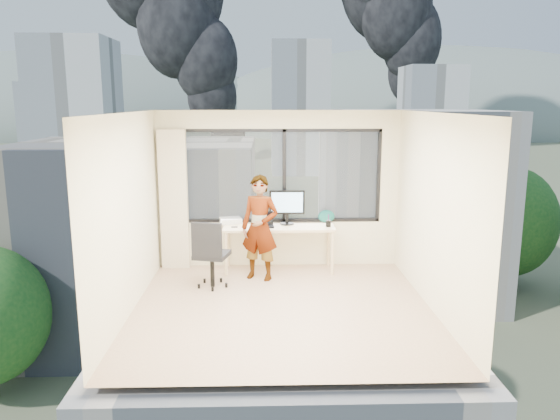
{
  "coord_description": "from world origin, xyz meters",
  "views": [
    {
      "loc": [
        -0.23,
        -6.82,
        2.74
      ],
      "look_at": [
        0.0,
        1.0,
        1.15
      ],
      "focal_mm": 34.4,
      "sensor_mm": 36.0,
      "label": 1
    }
  ],
  "objects_px": {
    "game_console": "(231,220)",
    "chair": "(212,253)",
    "person": "(260,228)",
    "desk": "(279,248)",
    "laptop": "(263,220)",
    "handbag": "(326,216)",
    "monitor": "(287,207)"
  },
  "relations": [
    {
      "from": "person",
      "to": "monitor",
      "type": "height_order",
      "value": "person"
    },
    {
      "from": "laptop",
      "to": "handbag",
      "type": "xyz_separation_m",
      "value": [
        1.05,
        0.28,
        -0.0
      ]
    },
    {
      "from": "desk",
      "to": "handbag",
      "type": "distance_m",
      "value": 0.96
    },
    {
      "from": "person",
      "to": "laptop",
      "type": "bearing_deg",
      "value": 103.46
    },
    {
      "from": "desk",
      "to": "person",
      "type": "relative_size",
      "value": 1.1
    },
    {
      "from": "person",
      "to": "monitor",
      "type": "xyz_separation_m",
      "value": [
        0.44,
        0.53,
        0.22
      ]
    },
    {
      "from": "monitor",
      "to": "handbag",
      "type": "distance_m",
      "value": 0.7
    },
    {
      "from": "desk",
      "to": "chair",
      "type": "height_order",
      "value": "chair"
    },
    {
      "from": "chair",
      "to": "monitor",
      "type": "relative_size",
      "value": 1.83
    },
    {
      "from": "desk",
      "to": "chair",
      "type": "bearing_deg",
      "value": -143.41
    },
    {
      "from": "handbag",
      "to": "game_console",
      "type": "bearing_deg",
      "value": -177.62
    },
    {
      "from": "person",
      "to": "handbag",
      "type": "distance_m",
      "value": 1.28
    },
    {
      "from": "person",
      "to": "game_console",
      "type": "bearing_deg",
      "value": 148.46
    },
    {
      "from": "monitor",
      "to": "handbag",
      "type": "bearing_deg",
      "value": 10.52
    },
    {
      "from": "chair",
      "to": "person",
      "type": "xyz_separation_m",
      "value": [
        0.71,
        0.35,
        0.29
      ]
    },
    {
      "from": "game_console",
      "to": "chair",
      "type": "bearing_deg",
      "value": -116.27
    },
    {
      "from": "game_console",
      "to": "laptop",
      "type": "distance_m",
      "value": 0.63
    },
    {
      "from": "chair",
      "to": "handbag",
      "type": "distance_m",
      "value": 2.1
    },
    {
      "from": "person",
      "to": "desk",
      "type": "bearing_deg",
      "value": 75.02
    },
    {
      "from": "person",
      "to": "monitor",
      "type": "distance_m",
      "value": 0.73
    },
    {
      "from": "person",
      "to": "chair",
      "type": "bearing_deg",
      "value": -132.03
    },
    {
      "from": "desk",
      "to": "person",
      "type": "xyz_separation_m",
      "value": [
        -0.31,
        -0.41,
        0.44
      ]
    },
    {
      "from": "chair",
      "to": "monitor",
      "type": "xyz_separation_m",
      "value": [
        1.16,
        0.88,
        0.51
      ]
    },
    {
      "from": "person",
      "to": "game_console",
      "type": "height_order",
      "value": "person"
    },
    {
      "from": "desk",
      "to": "person",
      "type": "bearing_deg",
      "value": -126.86
    },
    {
      "from": "chair",
      "to": "person",
      "type": "relative_size",
      "value": 0.64
    },
    {
      "from": "desk",
      "to": "game_console",
      "type": "bearing_deg",
      "value": 162.0
    },
    {
      "from": "person",
      "to": "laptop",
      "type": "distance_m",
      "value": 0.37
    },
    {
      "from": "desk",
      "to": "monitor",
      "type": "height_order",
      "value": "monitor"
    },
    {
      "from": "chair",
      "to": "laptop",
      "type": "relative_size",
      "value": 2.97
    },
    {
      "from": "laptop",
      "to": "handbag",
      "type": "relative_size",
      "value": 1.29
    },
    {
      "from": "handbag",
      "to": "laptop",
      "type": "bearing_deg",
      "value": -161.66
    }
  ]
}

